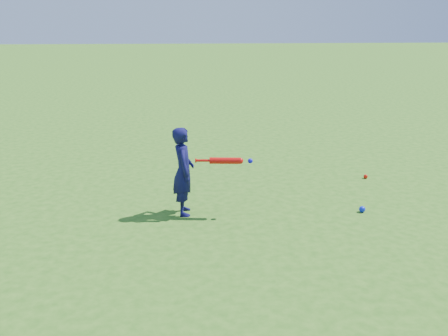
{
  "coord_description": "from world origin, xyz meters",
  "views": [
    {
      "loc": [
        0.71,
        -6.43,
        2.38
      ],
      "look_at": [
        1.15,
        -0.62,
        0.6
      ],
      "focal_mm": 40.0,
      "sensor_mm": 36.0,
      "label": 1
    }
  ],
  "objects_px": {
    "child": "(183,171)",
    "bat_swing": "(227,161)",
    "ground_ball_red": "(366,176)",
    "ground_ball_blue": "(362,209)"
  },
  "relations": [
    {
      "from": "child",
      "to": "ground_ball_red",
      "type": "relative_size",
      "value": 17.21
    },
    {
      "from": "child",
      "to": "ground_ball_red",
      "type": "distance_m",
      "value": 3.06
    },
    {
      "from": "ground_ball_red",
      "to": "ground_ball_blue",
      "type": "height_order",
      "value": "ground_ball_blue"
    },
    {
      "from": "ground_ball_red",
      "to": "ground_ball_blue",
      "type": "distance_m",
      "value": 1.43
    },
    {
      "from": "child",
      "to": "bat_swing",
      "type": "height_order",
      "value": "child"
    },
    {
      "from": "ground_ball_blue",
      "to": "bat_swing",
      "type": "distance_m",
      "value": 1.84
    },
    {
      "from": "bat_swing",
      "to": "ground_ball_red",
      "type": "bearing_deg",
      "value": 36.1
    },
    {
      "from": "ground_ball_red",
      "to": "bat_swing",
      "type": "height_order",
      "value": "bat_swing"
    },
    {
      "from": "child",
      "to": "ground_ball_red",
      "type": "xyz_separation_m",
      "value": [
        2.76,
        1.2,
        -0.52
      ]
    },
    {
      "from": "ground_ball_red",
      "to": "bat_swing",
      "type": "bearing_deg",
      "value": -149.76
    }
  ]
}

